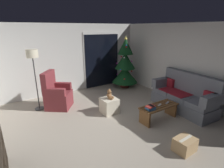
% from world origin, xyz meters
% --- Properties ---
extents(ground_plane, '(7.00, 7.00, 0.00)m').
position_xyz_m(ground_plane, '(0.00, 0.00, 0.00)').
color(ground_plane, '#9E9384').
extents(wall_back, '(5.72, 0.12, 2.50)m').
position_xyz_m(wall_back, '(0.00, 3.06, 1.25)').
color(wall_back, silver).
rests_on(wall_back, ground).
extents(wall_right, '(0.12, 6.00, 2.50)m').
position_xyz_m(wall_right, '(2.86, 0.00, 1.25)').
color(wall_right, silver).
rests_on(wall_right, ground).
extents(patio_door_frame, '(1.60, 0.02, 2.20)m').
position_xyz_m(patio_door_frame, '(1.39, 2.99, 1.10)').
color(patio_door_frame, silver).
rests_on(patio_door_frame, ground).
extents(patio_door_glass, '(1.50, 0.02, 2.10)m').
position_xyz_m(patio_door_glass, '(1.39, 2.97, 1.05)').
color(patio_door_glass, black).
rests_on(patio_door_glass, ground).
extents(couch, '(0.92, 1.99, 1.08)m').
position_xyz_m(couch, '(2.32, -0.31, 0.40)').
color(couch, slate).
rests_on(couch, ground).
extents(coffee_table, '(1.10, 0.40, 0.41)m').
position_xyz_m(coffee_table, '(1.18, -0.36, 0.27)').
color(coffee_table, brown).
rests_on(coffee_table, ground).
extents(remote_silver, '(0.16, 0.09, 0.02)m').
position_xyz_m(remote_silver, '(1.48, -0.38, 0.42)').
color(remote_silver, '#ADADB2').
rests_on(remote_silver, coffee_table).
extents(remote_white, '(0.16, 0.09, 0.02)m').
position_xyz_m(remote_white, '(1.20, -0.36, 0.42)').
color(remote_white, silver).
rests_on(remote_white, coffee_table).
extents(book_stack, '(0.25, 0.22, 0.10)m').
position_xyz_m(book_stack, '(0.82, -0.41, 0.46)').
color(book_stack, '#285684').
rests_on(book_stack, coffee_table).
extents(cell_phone, '(0.07, 0.15, 0.01)m').
position_xyz_m(cell_phone, '(0.84, -0.42, 0.52)').
color(cell_phone, black).
rests_on(cell_phone, book_stack).
extents(christmas_tree, '(1.02, 1.02, 2.05)m').
position_xyz_m(christmas_tree, '(2.04, 2.28, 0.91)').
color(christmas_tree, '#4C1E19').
rests_on(christmas_tree, ground).
extents(armchair, '(0.96, 0.96, 1.13)m').
position_xyz_m(armchair, '(-0.84, 1.86, 0.40)').
color(armchair, maroon).
rests_on(armchair, ground).
extents(floor_lamp, '(0.32, 0.32, 1.78)m').
position_xyz_m(floor_lamp, '(-1.35, 2.04, 1.51)').
color(floor_lamp, '#2D2D30').
rests_on(floor_lamp, ground).
extents(ottoman, '(0.44, 0.44, 0.43)m').
position_xyz_m(ottoman, '(0.30, 0.70, 0.22)').
color(ottoman, beige).
rests_on(ottoman, ground).
extents(teddy_bear_chestnut, '(0.21, 0.22, 0.29)m').
position_xyz_m(teddy_bear_chestnut, '(0.31, 0.69, 0.55)').
color(teddy_bear_chestnut, brown).
rests_on(teddy_bear_chestnut, ottoman).
extents(cardboard_box_taped_mid_floor, '(0.42, 0.35, 0.28)m').
position_xyz_m(cardboard_box_taped_mid_floor, '(0.68, -1.52, 0.14)').
color(cardboard_box_taped_mid_floor, tan).
rests_on(cardboard_box_taped_mid_floor, ground).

